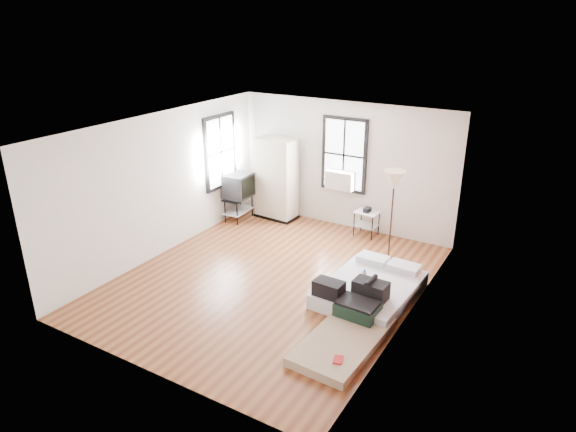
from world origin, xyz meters
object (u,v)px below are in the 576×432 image
Objects in this scene: wardrobe at (276,179)px; tv_stand at (238,187)px; side_table at (367,217)px; mattress_bare at (347,333)px; mattress_main at (369,288)px; floor_lamp at (394,184)px.

wardrobe reaches higher than tv_stand.
mattress_bare is at bearing -71.57° from side_table.
wardrobe is (-3.28, 2.30, 0.78)m from mattress_main.
tv_stand is at bearing 159.14° from mattress_main.
wardrobe is at bearing 163.21° from floor_lamp.
mattress_main is 4.37m from tv_stand.
mattress_main is at bearing -31.77° from wardrobe.
wardrobe is at bearing 147.74° from mattress_main.
side_table is at bearing 111.17° from mattress_bare.
mattress_main is at bearing -26.70° from tv_stand.
side_table is (-1.24, 3.71, 0.32)m from mattress_bare.
wardrobe is (-3.47, 3.64, 0.83)m from mattress_bare.
floor_lamp is at bearing -49.00° from side_table.
floor_lamp is 3.89m from tv_stand.
wardrobe is at bearing 37.01° from tv_stand.
tv_stand is (-2.91, -0.64, 0.36)m from side_table.
mattress_main is 1.77× the size of tv_stand.
wardrobe is 2.94× the size of side_table.
mattress_main is 3.04× the size of side_table.
tv_stand reaches higher than mattress_bare.
mattress_bare is 5.10m from wardrobe.
wardrobe reaches higher than mattress_main.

